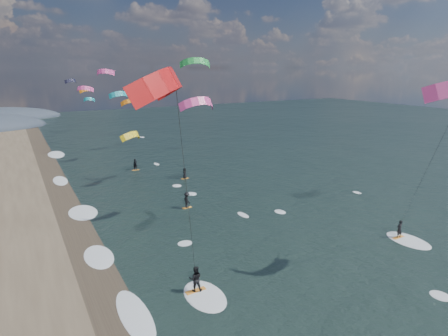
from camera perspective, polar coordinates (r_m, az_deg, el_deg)
ground at (r=26.59m, az=15.81°, el=-20.56°), size 260.00×260.00×0.00m
wet_sand_strip at (r=29.29m, az=-17.86°, el=-17.10°), size 3.00×240.00×0.00m
kitesurfer_near_b at (r=18.90m, az=-5.93°, el=0.72°), size 6.96×9.53×15.74m
far_kitesurfers at (r=47.71m, az=-7.56°, el=-2.61°), size 5.86×19.49×1.84m
bg_kite_field at (r=68.49m, az=-15.87°, el=11.42°), size 12.17×73.46×10.46m
shoreline_surf at (r=33.57m, az=-17.57°, el=-12.72°), size 2.40×79.40×0.11m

